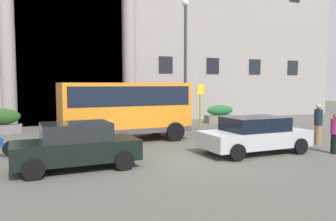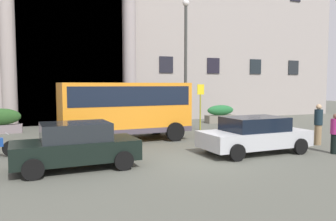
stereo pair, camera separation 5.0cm
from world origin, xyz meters
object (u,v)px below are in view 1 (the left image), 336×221
object	(u,v)px
pedestrian_man_red_shirt	(318,124)
orange_minibus	(125,106)
white_taxi_kerbside	(76,145)
bus_stop_sign	(200,102)
hedge_planter_west	(96,118)
hedge_planter_entrance_right	(220,114)
lamppost_plaza_centre	(185,55)
parked_estate_mid	(254,135)
pedestrian_woman_with_bag	(335,134)
hedge_planter_far_east	(0,121)

from	to	relation	value
pedestrian_man_red_shirt	orange_minibus	bearing A→B (deg)	129.94
white_taxi_kerbside	bus_stop_sign	bearing A→B (deg)	37.52
orange_minibus	hedge_planter_west	bearing A→B (deg)	93.97
hedge_planter_entrance_right	white_taxi_kerbside	size ratio (longest dim) A/B	0.54
hedge_planter_entrance_right	hedge_planter_west	size ratio (longest dim) A/B	1.44
hedge_planter_entrance_right	white_taxi_kerbside	world-z (taller)	white_taxi_kerbside
orange_minibus	hedge_planter_entrance_right	world-z (taller)	orange_minibus
hedge_planter_west	lamppost_plaza_centre	size ratio (longest dim) A/B	0.19
hedge_planter_west	white_taxi_kerbside	xyz separation A→B (m)	(-2.29, -9.80, 0.15)
hedge_planter_west	pedestrian_man_red_shirt	bearing A→B (deg)	-48.76
orange_minibus	bus_stop_sign	world-z (taller)	orange_minibus
parked_estate_mid	lamppost_plaza_centre	bearing A→B (deg)	84.69
hedge_planter_entrance_right	white_taxi_kerbside	xyz separation A→B (m)	(-10.98, -9.53, 0.15)
bus_stop_sign	orange_minibus	bearing A→B (deg)	-159.49
hedge_planter_west	pedestrian_woman_with_bag	bearing A→B (deg)	-56.57
pedestrian_man_red_shirt	pedestrian_woman_with_bag	size ratio (longest dim) A/B	1.16
hedge_planter_west	lamppost_plaza_centre	world-z (taller)	lamppost_plaza_centre
hedge_planter_entrance_right	lamppost_plaza_centre	world-z (taller)	lamppost_plaza_centre
hedge_planter_far_east	lamppost_plaza_centre	distance (m)	11.16
pedestrian_woman_with_bag	hedge_planter_entrance_right	bearing A→B (deg)	-150.64
parked_estate_mid	white_taxi_kerbside	bearing A→B (deg)	177.55
hedge_planter_far_east	pedestrian_woman_with_bag	bearing A→B (deg)	-40.82
orange_minibus	bus_stop_sign	xyz separation A→B (m)	(5.07, 1.90, 0.01)
orange_minibus	white_taxi_kerbside	distance (m)	5.65
hedge_planter_entrance_right	pedestrian_man_red_shirt	bearing A→B (deg)	-92.48
bus_stop_sign	white_taxi_kerbside	size ratio (longest dim) A/B	0.68
parked_estate_mid	orange_minibus	bearing A→B (deg)	127.51
orange_minibus	white_taxi_kerbside	world-z (taller)	orange_minibus
hedge_planter_entrance_right	parked_estate_mid	bearing A→B (deg)	-113.31
hedge_planter_far_east	lamppost_plaza_centre	xyz separation A→B (m)	(10.27, -2.13, 3.81)
orange_minibus	pedestrian_woman_with_bag	bearing A→B (deg)	-44.49
lamppost_plaza_centre	hedge_planter_west	bearing A→B (deg)	154.53
hedge_planter_west	pedestrian_woman_with_bag	size ratio (longest dim) A/B	0.94
pedestrian_man_red_shirt	pedestrian_woman_with_bag	distance (m)	1.95
pedestrian_woman_with_bag	hedge_planter_west	bearing A→B (deg)	-110.39
bus_stop_sign	hedge_planter_far_east	distance (m)	11.32
white_taxi_kerbside	pedestrian_man_red_shirt	bearing A→B (deg)	-0.75
hedge_planter_entrance_right	bus_stop_sign	bearing A→B (deg)	-137.05
hedge_planter_far_east	white_taxi_kerbside	distance (m)	10.01
orange_minibus	hedge_planter_entrance_right	distance (m)	9.47
pedestrian_man_red_shirt	pedestrian_woman_with_bag	world-z (taller)	pedestrian_man_red_shirt
hedge_planter_far_east	lamppost_plaza_centre	world-z (taller)	lamppost_plaza_centre
white_taxi_kerbside	hedge_planter_entrance_right	bearing A→B (deg)	38.31
pedestrian_woman_with_bag	lamppost_plaza_centre	distance (m)	9.83
orange_minibus	lamppost_plaza_centre	xyz separation A→B (m)	(4.44, 2.63, 2.82)
hedge_planter_far_east	white_taxi_kerbside	size ratio (longest dim) A/B	0.55
white_taxi_kerbside	pedestrian_man_red_shirt	distance (m)	10.59
parked_estate_mid	pedestrian_man_red_shirt	size ratio (longest dim) A/B	2.40
bus_stop_sign	parked_estate_mid	distance (m)	6.91
bus_stop_sign	hedge_planter_far_east	size ratio (longest dim) A/B	1.23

